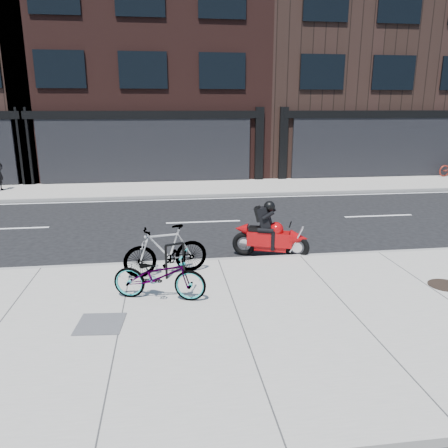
{
  "coord_description": "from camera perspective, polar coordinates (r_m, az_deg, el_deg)",
  "views": [
    {
      "loc": [
        -1.16,
        -11.62,
        3.62
      ],
      "look_at": [
        0.18,
        -1.64,
        0.9
      ],
      "focal_mm": 35.0,
      "sensor_mm": 36.0,
      "label": 1
    }
  ],
  "objects": [
    {
      "name": "bike_rack",
      "position": [
        9.21,
        -6.43,
        -4.33
      ],
      "size": [
        0.42,
        0.2,
        0.75
      ],
      "rotation": [
        0.0,
        0.0,
        0.39
      ],
      "color": "black",
      "rests_on": "sidewalk_near"
    },
    {
      "name": "utility_grate",
      "position": [
        7.69,
        -15.85,
        -12.42
      ],
      "size": [
        0.81,
        0.81,
        0.02
      ],
      "primitive_type": "cube",
      "rotation": [
        0.0,
        0.0,
        -0.09
      ],
      "color": "#4A494C",
      "rests_on": "sidewalk_near"
    },
    {
      "name": "bicycle_front",
      "position": [
        8.22,
        -8.43,
        -6.67
      ],
      "size": [
        1.85,
        1.04,
        0.92
      ],
      "primitive_type": "imported",
      "rotation": [
        0.0,
        0.0,
        1.31
      ],
      "color": "gray",
      "rests_on": "sidewalk_near"
    },
    {
      "name": "bicycle_rear",
      "position": [
        9.34,
        -7.63,
        -3.43
      ],
      "size": [
        1.87,
        0.86,
        1.08
      ],
      "primitive_type": "imported",
      "rotation": [
        0.0,
        0.0,
        4.92
      ],
      "color": "gray",
      "rests_on": "sidewalk_near"
    },
    {
      "name": "manhole_cover",
      "position": [
        9.93,
        26.92,
        -7.14
      ],
      "size": [
        0.72,
        0.72,
        0.02
      ],
      "primitive_type": "cylinder",
      "rotation": [
        0.0,
        0.0,
        -0.09
      ],
      "color": "black",
      "rests_on": "sidewalk_near"
    },
    {
      "name": "ground",
      "position": [
        12.23,
        -1.88,
        -2.12
      ],
      "size": [
        120.0,
        120.0,
        0.0
      ],
      "primitive_type": "plane",
      "color": "black",
      "rests_on": "ground"
    },
    {
      "name": "sidewalk_far",
      "position": [
        19.73,
        -4.2,
        4.68
      ],
      "size": [
        60.0,
        3.5,
        0.13
      ],
      "primitive_type": "cube",
      "color": "gray",
      "rests_on": "ground"
    },
    {
      "name": "building_mideast",
      "position": [
        28.53,
        16.38,
        19.82
      ],
      "size": [
        12.0,
        10.0,
        12.5
      ],
      "primitive_type": "cube",
      "color": "black",
      "rests_on": "ground"
    },
    {
      "name": "building_center",
      "position": [
        26.38,
        -10.24,
        22.79
      ],
      "size": [
        12.0,
        10.0,
        14.5
      ],
      "primitive_type": "cube",
      "color": "black",
      "rests_on": "ground"
    },
    {
      "name": "sidewalk_near",
      "position": [
        7.6,
        2.07,
        -12.78
      ],
      "size": [
        60.0,
        6.0,
        0.13
      ],
      "primitive_type": "cube",
      "color": "gray",
      "rests_on": "ground"
    },
    {
      "name": "motorcycle",
      "position": [
        10.75,
        6.52,
        -1.4
      ],
      "size": [
        1.84,
        0.97,
        1.43
      ],
      "rotation": [
        0.0,
        0.0,
        -0.36
      ],
      "color": "black",
      "rests_on": "ground"
    }
  ]
}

